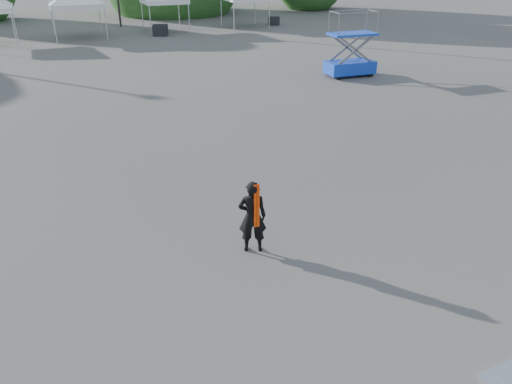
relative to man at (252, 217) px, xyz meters
name	(u,v)px	position (x,y,z in m)	size (l,w,h in m)	color
ground	(218,231)	(-0.42, 0.98, -0.77)	(120.00, 120.00, 0.00)	#474442
man	(252,217)	(0.00, 0.00, 0.00)	(0.65, 0.53, 1.54)	black
scissor_lift	(352,44)	(10.03, 12.26, 0.71)	(2.33, 1.24, 2.94)	#110DB0
crate_mid	(160,30)	(4.42, 27.47, -0.40)	(0.96, 0.75, 0.75)	black
crate_east	(274,21)	(13.78, 29.17, -0.45)	(0.82, 0.64, 0.64)	black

